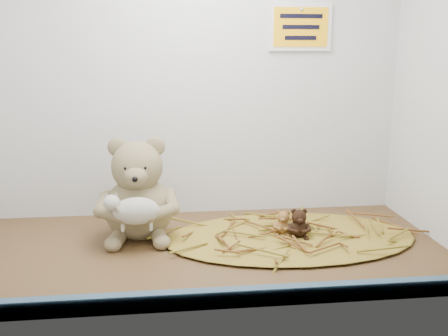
{
  "coord_description": "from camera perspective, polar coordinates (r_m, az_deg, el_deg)",
  "views": [
    {
      "loc": [
        -8.64,
        -116.43,
        48.55
      ],
      "look_at": [
        4.85,
        3.26,
        20.01
      ],
      "focal_mm": 40.0,
      "sensor_mm": 36.0,
      "label": 1
    }
  ],
  "objects": [
    {
      "name": "mini_teddy_tan",
      "position": [
        1.33,
        6.76,
        -6.02
      ],
      "size": [
        6.58,
        6.78,
        6.5
      ],
      "primitive_type": null,
      "rotation": [
        0.0,
        0.0,
        -0.28
      ],
      "color": "#9C6933",
      "rests_on": "straw_bed"
    },
    {
      "name": "front_rail",
      "position": [
        1.0,
        -0.73,
        -14.64
      ],
      "size": [
        119.28,
        2.2,
        3.6
      ],
      "primitive_type": "cube",
      "color": "#375469",
      "rests_on": "shelf_floor"
    },
    {
      "name": "toy_lamb",
      "position": [
        1.24,
        -9.98,
        -4.86
      ],
      "size": [
        14.84,
        9.06,
        9.59
      ],
      "primitive_type": null,
      "color": "beige",
      "rests_on": "main_teddy"
    },
    {
      "name": "mini_teddy_brown",
      "position": [
        1.31,
        8.55,
        -6.11
      ],
      "size": [
        6.91,
        7.21,
        7.67
      ],
      "primitive_type": null,
      "rotation": [
        0.0,
        0.0,
        -0.12
      ],
      "color": "black",
      "rests_on": "straw_bed"
    },
    {
      "name": "wall_sign",
      "position": [
        1.51,
        8.73,
        15.63
      ],
      "size": [
        16.0,
        1.2,
        11.0
      ],
      "primitive_type": "cube",
      "color": "#FDAB0C",
      "rests_on": "back_wall"
    },
    {
      "name": "alcove_shell",
      "position": [
        1.26,
        -2.54,
        11.7
      ],
      "size": [
        120.4,
        60.2,
        90.4
      ],
      "color": "#3D2815",
      "rests_on": "ground"
    },
    {
      "name": "main_teddy",
      "position": [
        1.32,
        -9.8,
        -2.27
      ],
      "size": [
        21.83,
        23.02,
        26.84
      ],
      "primitive_type": null,
      "rotation": [
        0.0,
        0.0,
        -0.01
      ],
      "color": "#94845B",
      "rests_on": "shelf_floor"
    },
    {
      "name": "straw_bed",
      "position": [
        1.34,
        7.59,
        -7.76
      ],
      "size": [
        66.64,
        38.69,
        1.29
      ],
      "primitive_type": "ellipsoid",
      "color": "olive",
      "rests_on": "shelf_floor"
    }
  ]
}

